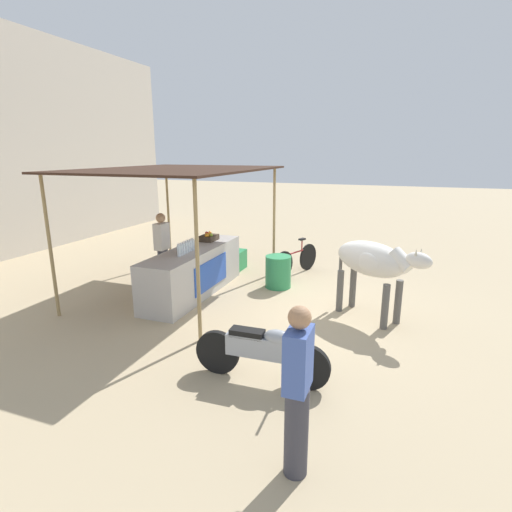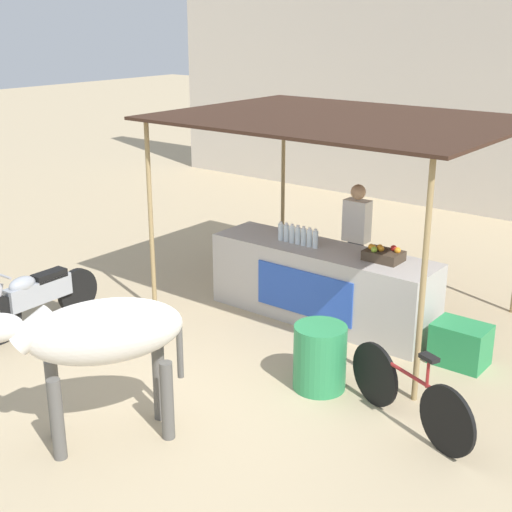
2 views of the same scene
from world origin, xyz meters
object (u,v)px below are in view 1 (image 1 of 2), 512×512
at_px(stall_counter, 194,271).
at_px(bicycle_leaning, 296,260).
at_px(vendor_behind_counter, 163,251).
at_px(cow, 373,262).
at_px(passerby_on_street, 297,392).
at_px(water_barrel, 278,272).
at_px(motorcycle_parked, 262,351).
at_px(cooler_box, 235,260).
at_px(fruit_crate, 209,237).

relative_size(stall_counter, bicycle_leaning, 1.92).
xyz_separation_m(vendor_behind_counter, cow, (-0.10, -4.31, 0.18)).
height_order(stall_counter, passerby_on_street, passerby_on_street).
xyz_separation_m(water_barrel, passerby_on_street, (-4.95, -1.69, 0.50)).
bearing_deg(motorcycle_parked, bicycle_leaning, 9.28).
distance_m(motorcycle_parked, passerby_on_street, 1.62).
relative_size(water_barrel, motorcycle_parked, 0.39).
bearing_deg(cow, motorcycle_parked, 156.15).
bearing_deg(passerby_on_street, stall_counter, 39.04).
bearing_deg(water_barrel, stall_counter, 122.74).
bearing_deg(water_barrel, cooler_box, 56.58).
xyz_separation_m(fruit_crate, motorcycle_parked, (-3.45, -2.47, -0.61)).
bearing_deg(passerby_on_street, bicycle_leaning, 14.51).
distance_m(stall_counter, cooler_box, 1.95).
height_order(fruit_crate, cow, cow).
height_order(fruit_crate, passerby_on_street, passerby_on_street).
bearing_deg(bicycle_leaning, water_barrel, 173.42).
height_order(bicycle_leaning, passerby_on_street, passerby_on_street).
xyz_separation_m(fruit_crate, water_barrel, (0.16, -1.58, -0.68)).
relative_size(bicycle_leaning, passerby_on_street, 0.94).
bearing_deg(bicycle_leaning, motorcycle_parked, -170.72).
distance_m(fruit_crate, bicycle_leaning, 2.22).
bearing_deg(stall_counter, water_barrel, -57.26).
height_order(motorcycle_parked, passerby_on_street, passerby_on_street).
distance_m(vendor_behind_counter, motorcycle_parked, 4.17).
relative_size(cow, motorcycle_parked, 0.96).
height_order(stall_counter, fruit_crate, fruit_crate).
distance_m(water_barrel, bicycle_leaning, 1.09).
bearing_deg(stall_counter, bicycle_leaning, -38.63).
bearing_deg(cow, cooler_box, 60.18).
bearing_deg(cow, vendor_behind_counter, 88.70).
relative_size(fruit_crate, cooler_box, 0.73).
bearing_deg(stall_counter, passerby_on_street, -140.96).
distance_m(motorcycle_parked, bicycle_leaning, 4.76).
xyz_separation_m(vendor_behind_counter, water_barrel, (0.94, -2.28, -0.50)).
relative_size(motorcycle_parked, passerby_on_street, 1.09).
height_order(stall_counter, water_barrel, stall_counter).
height_order(vendor_behind_counter, cow, vendor_behind_counter).
relative_size(cow, passerby_on_street, 1.05).
distance_m(vendor_behind_counter, water_barrel, 2.52).
bearing_deg(cooler_box, water_barrel, -123.42).
relative_size(cooler_box, bicycle_leaning, 0.38).
height_order(water_barrel, passerby_on_street, passerby_on_street).
bearing_deg(vendor_behind_counter, stall_counter, -93.28).
xyz_separation_m(fruit_crate, cooler_box, (1.10, -0.15, -0.79)).
bearing_deg(stall_counter, fruit_crate, 3.62).
distance_m(stall_counter, passerby_on_street, 5.12).
bearing_deg(vendor_behind_counter, water_barrel, -67.61).
bearing_deg(passerby_on_street, vendor_behind_counter, 44.71).
height_order(cooler_box, passerby_on_street, passerby_on_street).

